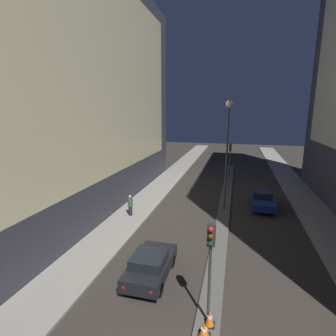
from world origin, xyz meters
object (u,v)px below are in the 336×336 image
Objects in this scene: street_lamp at (228,135)px; car_right_lane at (262,199)px; car_left_lane at (150,265)px; traffic_light_near at (210,251)px; traffic_light_mid at (230,153)px; traffic_cone_far at (210,318)px; traffic_cone_near at (204,330)px; pedestrian_on_left_sidewalk at (130,205)px.

street_lamp is 6.95m from car_right_lane.
car_right_lane reaches higher than car_left_lane.
street_lamp is 2.32× the size of car_left_lane.
traffic_light_near reaches higher than car_right_lane.
traffic_light_mid is 6.74× the size of traffic_cone_far.
traffic_light_near is at bearing -90.00° from traffic_light_mid.
traffic_cone_near is 0.15× the size of car_left_lane.
traffic_light_mid is 11.28m from car_right_lane.
traffic_light_mid is at bearing 90.00° from traffic_light_near.
traffic_light_mid is at bearing 89.87° from traffic_cone_near.
pedestrian_on_left_sidewalk is at bearing -155.67° from street_lamp.
traffic_light_mid is at bearing 64.35° from pedestrian_on_left_sidewalk.
traffic_light_near is at bearing -52.33° from pedestrian_on_left_sidewalk.
traffic_light_mid is at bearing 81.88° from car_left_lane.
car_right_lane is at bearing 27.31° from street_lamp.
traffic_light_mid is 23.26m from car_left_lane.
street_lamp reaches higher than traffic_light_mid.
traffic_cone_near is at bearing -54.69° from pedestrian_on_left_sidewalk.
traffic_cone_near is 0.65m from traffic_cone_far.
traffic_light_mid is 12.63m from street_lamp.
pedestrian_on_left_sidewalk is (-7.41, 10.46, 0.63)m from traffic_cone_near.
traffic_light_near is 13.48m from street_lamp.
traffic_cone_near is 15.88m from car_right_lane.
street_lamp is at bearing 24.33° from pedestrian_on_left_sidewalk.
car_left_lane is at bearing -106.96° from street_lamp.
traffic_light_near reaches higher than car_left_lane.
traffic_light_mid is 2.48× the size of pedestrian_on_left_sidewalk.
pedestrian_on_left_sidewalk is (-4.20, 7.34, 0.29)m from car_left_lane.
traffic_light_mid is at bearing 90.19° from traffic_cone_far.
traffic_cone_near is 0.93× the size of traffic_cone_far.
pedestrian_on_left_sidewalk reaches higher than car_right_lane.
car_right_lane is (3.27, -10.49, -2.55)m from traffic_light_mid.
car_left_lane is at bearing 143.36° from traffic_cone_far.
pedestrian_on_left_sidewalk reaches higher than car_left_lane.
traffic_light_mid reaches higher than pedestrian_on_left_sidewalk.
traffic_light_near is 6.74× the size of traffic_cone_far.
traffic_light_mid reaches higher than traffic_cone_far.
street_lamp is 14.60m from traffic_cone_far.
car_left_lane is (-3.27, -22.89, -2.56)m from traffic_light_mid.
traffic_cone_far is 4.19m from car_left_lane.
car_left_lane is at bearing 135.75° from traffic_cone_near.
car_left_lane is (-3.27, 2.34, -2.56)m from traffic_light_near.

